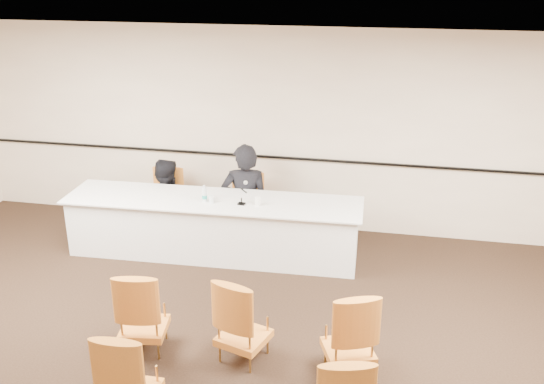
{
  "coord_description": "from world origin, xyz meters",
  "views": [
    {
      "loc": [
        1.42,
        -4.46,
        3.9
      ],
      "look_at": [
        -0.02,
        2.6,
        1.08
      ],
      "focal_mm": 40.0,
      "sensor_mm": 36.0,
      "label": 1
    }
  ],
  "objects": [
    {
      "name": "wall_back",
      "position": [
        0.0,
        4.0,
        1.5
      ],
      "size": [
        10.0,
        0.04,
        3.0
      ],
      "primitive_type": "cube",
      "color": "beige",
      "rests_on": "ground"
    },
    {
      "name": "aud_chair_front_right",
      "position": [
        1.16,
        0.6,
        0.47
      ],
      "size": [
        0.65,
        0.65,
        0.95
      ],
      "primitive_type": null,
      "rotation": [
        0.0,
        0.0,
        0.38
      ],
      "color": "orange",
      "rests_on": "ground"
    },
    {
      "name": "microphone",
      "position": [
        -0.46,
        2.74,
        0.96
      ],
      "size": [
        0.13,
        0.22,
        0.29
      ],
      "primitive_type": null,
      "rotation": [
        0.0,
        0.0,
        -0.15
      ],
      "color": "black",
      "rests_on": "panel_table"
    },
    {
      "name": "water_bottle",
      "position": [
        -0.97,
        2.75,
        0.93
      ],
      "size": [
        0.08,
        0.08,
        0.23
      ],
      "primitive_type": null,
      "rotation": [
        0.0,
        0.0,
        -0.13
      ],
      "color": "teal",
      "rests_on": "panel_table"
    },
    {
      "name": "panelist_main_chair",
      "position": [
        -0.58,
        3.43,
        0.47
      ],
      "size": [
        0.52,
        0.52,
        0.95
      ],
      "primitive_type": null,
      "rotation": [
        0.0,
        0.0,
        0.03
      ],
      "color": "orange",
      "rests_on": "ground"
    },
    {
      "name": "papers",
      "position": [
        -0.5,
        2.85,
        0.82
      ],
      "size": [
        0.36,
        0.31,
        0.0
      ],
      "primitive_type": "cube",
      "rotation": [
        0.0,
        0.0,
        0.36
      ],
      "color": "white",
      "rests_on": "panel_table"
    },
    {
      "name": "coffee_cup",
      "position": [
        -0.24,
        2.75,
        0.87
      ],
      "size": [
        0.1,
        0.1,
        0.12
      ],
      "primitive_type": "cylinder",
      "rotation": [
        0.0,
        0.0,
        0.39
      ],
      "color": "white",
      "rests_on": "panel_table"
    },
    {
      "name": "ceiling",
      "position": [
        0.0,
        0.0,
        3.0
      ],
      "size": [
        10.0,
        10.0,
        0.0
      ],
      "primitive_type": "plane",
      "rotation": [
        3.14,
        0.0,
        0.0
      ],
      "color": "silver",
      "rests_on": "ground"
    },
    {
      "name": "aud_chair_front_left",
      "position": [
        -0.97,
        0.56,
        0.47
      ],
      "size": [
        0.57,
        0.57,
        0.95
      ],
      "primitive_type": null,
      "rotation": [
        0.0,
        0.0,
        0.15
      ],
      "color": "orange",
      "rests_on": "ground"
    },
    {
      "name": "aud_chair_front_mid",
      "position": [
        0.09,
        0.61,
        0.47
      ],
      "size": [
        0.63,
        0.63,
        0.95
      ],
      "primitive_type": null,
      "rotation": [
        0.0,
        0.0,
        -0.3
      ],
      "color": "orange",
      "rests_on": "ground"
    },
    {
      "name": "panelist_main",
      "position": [
        -0.58,
        3.43,
        0.48
      ],
      "size": [
        0.77,
        0.58,
        1.91
      ],
      "primitive_type": "imported",
      "rotation": [
        0.0,
        0.0,
        3.33
      ],
      "color": "black",
      "rests_on": "ground"
    },
    {
      "name": "panelist_second",
      "position": [
        -1.8,
        3.39,
        0.35
      ],
      "size": [
        0.86,
        0.72,
        1.59
      ],
      "primitive_type": "imported",
      "rotation": [
        0.0,
        0.0,
        3.31
      ],
      "color": "black",
      "rests_on": "ground"
    },
    {
      "name": "panel_table",
      "position": [
        -0.89,
        2.83,
        0.41
      ],
      "size": [
        4.09,
        1.06,
        0.81
      ],
      "primitive_type": null,
      "rotation": [
        0.0,
        0.0,
        0.03
      ],
      "color": "white",
      "rests_on": "ground"
    },
    {
      "name": "wall_rail",
      "position": [
        0.0,
        3.96,
        1.1
      ],
      "size": [
        9.8,
        0.04,
        0.03
      ],
      "primitive_type": "cube",
      "color": "black",
      "rests_on": "wall_back"
    },
    {
      "name": "drinking_glass",
      "position": [
        -0.87,
        2.71,
        0.86
      ],
      "size": [
        0.08,
        0.08,
        0.1
      ],
      "primitive_type": "cylinder",
      "rotation": [
        0.0,
        0.0,
        -0.37
      ],
      "color": "silver",
      "rests_on": "panel_table"
    },
    {
      "name": "panelist_second_chair",
      "position": [
        -1.8,
        3.39,
        0.47
      ],
      "size": [
        0.52,
        0.52,
        0.95
      ],
      "primitive_type": null,
      "rotation": [
        0.0,
        0.0,
        0.03
      ],
      "color": "orange",
      "rests_on": "ground"
    },
    {
      "name": "aud_chair_back_left",
      "position": [
        -0.68,
        -0.44,
        0.47
      ],
      "size": [
        0.51,
        0.51,
        0.95
      ],
      "primitive_type": null,
      "rotation": [
        0.0,
        0.0,
        0.02
      ],
      "color": "orange",
      "rests_on": "ground"
    }
  ]
}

